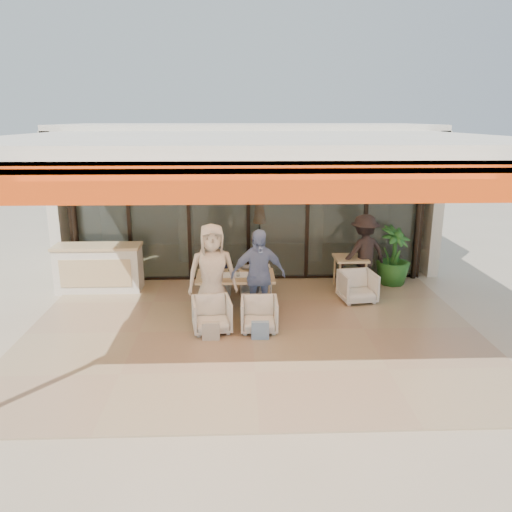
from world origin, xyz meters
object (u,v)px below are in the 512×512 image
Objects in this scene: potted_palm at (394,256)px; standing_woman at (364,253)px; chair_near_left at (212,313)px; diner_navy at (215,269)px; side_chair at (358,285)px; dining_table at (235,278)px; chair_far_right at (255,279)px; diner_grey at (256,267)px; chair_far_left at (216,280)px; diner_periwinkle at (258,276)px; side_table at (350,262)px; diner_cream at (212,273)px; host_counter at (99,268)px; chair_near_right at (259,313)px.

standing_woman is at bearing -158.44° from potted_palm.
diner_navy is (0.00, 1.40, 0.40)m from chair_near_left.
dining_table is at bearing -177.85° from side_chair.
chair_far_right is 0.65m from diner_grey.
chair_far_left is at bearing 113.59° from dining_table.
diner_periwinkle reaches higher than chair_near_left.
standing_woman is (3.21, 0.25, 0.52)m from chair_far_left.
chair_far_right is 0.91× the size of side_table.
chair_near_left is 0.92× the size of side_table.
dining_table is at bearing 141.29° from diner_navy.
chair_far_left is 2.95m from side_table.
chair_far_right is 2.12m from side_table.
dining_table is 3.05m from standing_woman.
diner_cream is at bearing -132.02° from dining_table.
diner_navy is 1.10× the size of potted_palm.
host_counter is 1.23× the size of dining_table.
chair_far_left is 1.90m from chair_near_left.
side_chair is at bearing 165.73° from chair_far_right.
side_chair reaches higher than chair_far_left.
chair_near_left is 0.40× the size of standing_woman.
side_chair is (2.09, 0.90, -0.52)m from diner_periwinkle.
potted_palm is at bearing -156.82° from diner_navy.
diner_navy is 0.92m from diner_cream.
diner_navy is 0.85× the size of diner_periwinkle.
chair_far_right is 1.90m from chair_near_right.
chair_near_right is 1.46m from diner_grey.
diner_grey is 0.82× the size of diner_cream.
chair_near_left is (-0.41, -0.96, -0.34)m from dining_table.
diner_grey reaches higher than dining_table.
side_table is at bearing 46.94° from chair_near_right.
chair_near_left is 0.84m from chair_near_right.
chair_far_right is 0.40× the size of standing_woman.
potted_palm is (3.13, 1.95, -0.20)m from diner_periwinkle.
side_chair is at bearing 9.89° from dining_table.
side_table is 0.55× the size of potted_palm.
chair_near_left is 0.37× the size of diner_cream.
potted_palm is at bearing -170.19° from chair_far_left.
dining_table is at bearing 115.23° from chair_near_right.
standing_woman reaches higher than potted_palm.
dining_table is 2.20× the size of chair_near_left.
chair_far_right reaches higher than chair_near_right.
side_chair is (2.93, -0.50, 0.03)m from chair_far_left.
diner_periwinkle is 2.47× the size of side_chair.
diner_grey is at bearing 89.33° from chair_far_right.
dining_table is 2.01× the size of side_table.
diner_grey is (0.84, 0.00, 0.01)m from diner_navy.
host_counter is 2.61× the size of side_chair.
chair_near_right is at bearing -65.89° from dining_table.
diner_periwinkle is at bearing 89.33° from chair_far_right.
diner_periwinkle is 2.35× the size of side_table.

